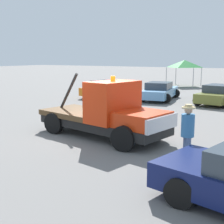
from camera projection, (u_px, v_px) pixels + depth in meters
The scene contains 8 objects.
ground_plane at pixel (102, 136), 12.69m from camera, with size 160.00×160.00×0.00m, color slate.
tow_truck at pixel (108, 114), 12.29m from camera, with size 6.00×2.95×2.51m.
person_near_truck at pixel (188, 129), 9.23m from camera, with size 0.40×0.40×1.83m.
parked_car_orange at pixel (108, 89), 24.93m from camera, with size 2.95×4.97×1.34m.
parked_car_skyblue at pixel (159, 91), 23.27m from camera, with size 2.92×5.05×1.34m.
parked_car_olive at pixel (220, 95), 21.13m from camera, with size 2.80×4.82×1.34m.
canopy_tent_green at pixel (185, 64), 33.73m from camera, with size 3.02×3.02×2.83m.
traffic_cone at pixel (113, 106), 18.67m from camera, with size 0.40×0.40×0.55m.
Camera 1 is at (6.80, -10.29, 3.20)m, focal length 50.00 mm.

